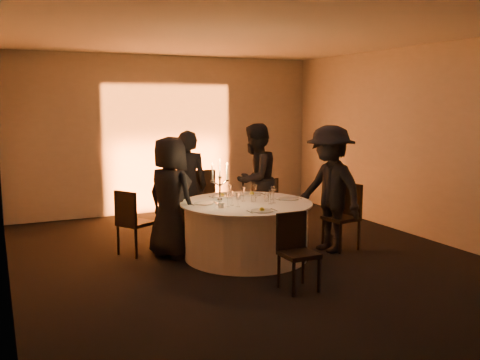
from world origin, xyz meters
name	(u,v)px	position (x,y,z in m)	size (l,w,h in m)	color
floor	(246,257)	(0.00, 0.00, 0.00)	(7.00, 7.00, 0.00)	black
ceiling	(246,34)	(0.00, 0.00, 3.00)	(7.00, 7.00, 0.00)	silver
wall_back	(168,135)	(0.00, 3.50, 1.50)	(7.00, 7.00, 0.00)	#A5A299
wall_front	(446,185)	(0.00, -3.50, 1.50)	(7.00, 7.00, 0.00)	#A5A299
wall_left	(2,159)	(-3.00, 0.00, 1.50)	(7.00, 7.00, 0.00)	#A5A299
wall_right	(418,142)	(3.00, 0.00, 1.50)	(7.00, 7.00, 0.00)	#A5A299
uplighter_fixture	(174,211)	(0.00, 3.20, 0.05)	(0.25, 0.12, 0.10)	black
banquet_table	(246,230)	(0.00, 0.00, 0.38)	(1.80, 1.80, 0.77)	black
chair_left	(131,219)	(-1.40, 0.76, 0.52)	(0.55, 0.55, 0.92)	black
chair_back_left	(199,198)	(-0.12, 1.50, 0.60)	(0.50, 0.50, 1.06)	black
chair_back_right	(267,201)	(1.06, 1.39, 0.47)	(0.52, 0.52, 0.85)	black
chair_right	(345,212)	(1.50, -0.20, 0.54)	(0.48, 0.48, 0.96)	black
chair_front	(296,247)	(-0.02, -1.35, 0.49)	(0.39, 0.39, 0.87)	black
guest_left	(171,197)	(-0.93, 0.46, 0.83)	(0.81, 0.53, 1.66)	black
guest_back_left	(187,186)	(-0.41, 1.26, 0.85)	(0.62, 0.41, 1.70)	black
guest_back_right	(255,180)	(0.67, 1.07, 0.89)	(0.87, 0.68, 1.79)	black
guest_right	(330,189)	(1.22, -0.20, 0.90)	(1.16, 0.67, 1.80)	black
plate_left	(204,203)	(-0.56, 0.14, 0.78)	(0.36, 0.26, 0.01)	white
plate_back_left	(222,196)	(-0.13, 0.54, 0.79)	(0.36, 0.28, 0.08)	white
plate_back_right	(252,194)	(0.32, 0.48, 0.79)	(0.35, 0.29, 0.08)	white
plate_right	(288,199)	(0.64, -0.04, 0.78)	(0.36, 0.29, 0.01)	white
plate_front	(262,210)	(-0.08, -0.63, 0.79)	(0.36, 0.28, 0.08)	white
coffee_cup	(221,205)	(-0.46, -0.20, 0.80)	(0.11, 0.11, 0.07)	white
candelabra	(220,189)	(-0.39, -0.01, 0.98)	(0.26, 0.12, 0.62)	silver
wine_glass_a	(255,188)	(0.26, 0.24, 0.91)	(0.07, 0.07, 0.19)	white
wine_glass_b	(232,195)	(-0.26, -0.12, 0.91)	(0.07, 0.07, 0.19)	white
wine_glass_c	(230,189)	(-0.08, 0.36, 0.91)	(0.07, 0.07, 0.19)	white
wine_glass_d	(271,194)	(0.24, -0.25, 0.91)	(0.07, 0.07, 0.19)	white
wine_glass_e	(274,193)	(0.31, -0.21, 0.91)	(0.07, 0.07, 0.19)	white
wine_glass_f	(227,197)	(-0.36, -0.20, 0.91)	(0.07, 0.07, 0.19)	white
wine_glass_g	(243,191)	(0.00, 0.09, 0.91)	(0.07, 0.07, 0.19)	white
wine_glass_h	(272,190)	(0.41, 0.01, 0.91)	(0.07, 0.07, 0.19)	white
wine_glass_i	(238,197)	(-0.24, -0.25, 0.91)	(0.07, 0.07, 0.19)	white
tumbler_a	(267,196)	(0.38, 0.12, 0.82)	(0.07, 0.07, 0.09)	white
tumbler_b	(253,198)	(0.11, 0.00, 0.82)	(0.07, 0.07, 0.09)	white
tumbler_c	(238,196)	(0.00, 0.26, 0.82)	(0.07, 0.07, 0.09)	white
tumbler_d	(266,198)	(0.29, -0.05, 0.82)	(0.07, 0.07, 0.09)	white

